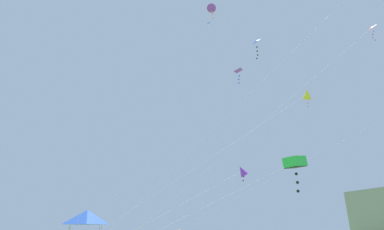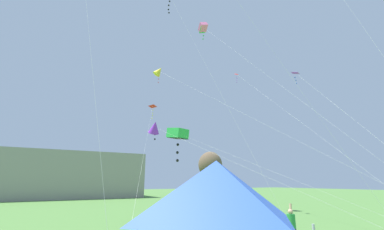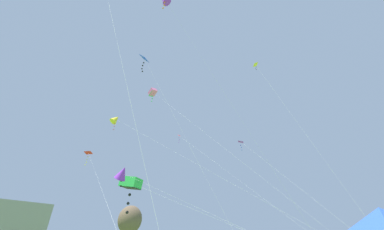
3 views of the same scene
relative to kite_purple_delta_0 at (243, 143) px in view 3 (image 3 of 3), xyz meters
The scene contains 11 objects.
tree_near_right 44.70m from the kite_purple_delta_0, 91.28° to the left, with size 3.71×3.71×7.49m.
tree_far_left 27.27m from the kite_purple_delta_0, 71.25° to the left, with size 4.07×4.07×8.22m.
kite_purple_delta_0 is the anchor object (origin of this frame).
kite_red_delta_1 21.88m from the kite_purple_delta_0, 99.88° to the left, with size 10.78×25.75×13.93m.
kite_yellow_diamond_2 13.90m from the kite_purple_delta_0, 120.38° to the left, with size 6.77×22.45×15.24m.
kite_blue_delta_3 13.71m from the kite_purple_delta_0, 138.55° to the left, with size 4.45×9.44×20.80m.
kite_green_box_4 11.14m from the kite_purple_delta_0, 125.25° to the left, with size 6.38×18.33×7.93m.
kite_purple_diamond_5 11.67m from the kite_purple_delta_0, 150.45° to the left, with size 7.18×15.07×7.70m.
kite_red_delta_6 10.18m from the kite_purple_delta_0, 76.52° to the left, with size 2.84×18.10×15.73m.
kite_yellow_delta_9 8.52m from the kite_purple_delta_0, 95.58° to the right, with size 0.77×6.49×20.06m.
kite_pink_box_10 18.79m from the kite_purple_delta_0, 88.45° to the left, with size 1.35×23.62×24.32m.
Camera 3 is at (-12.04, 3.20, 3.05)m, focal length 20.00 mm.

